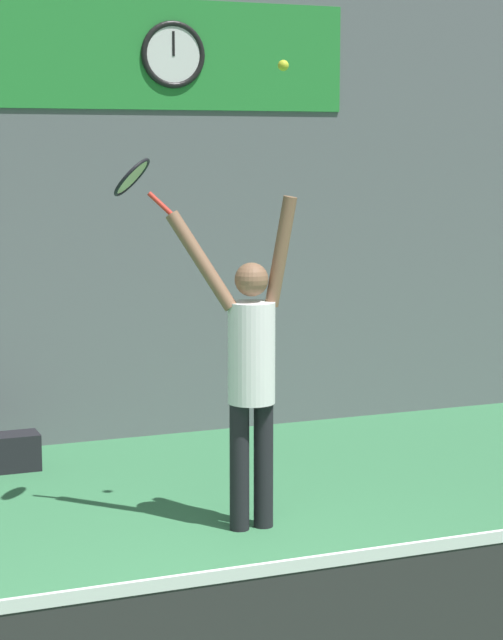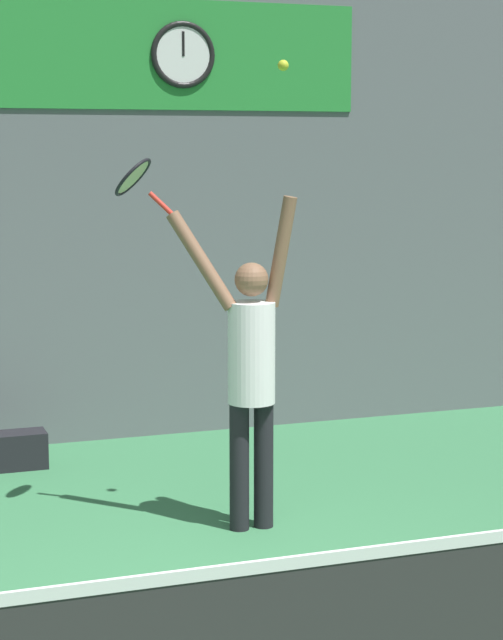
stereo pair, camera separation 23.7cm
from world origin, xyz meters
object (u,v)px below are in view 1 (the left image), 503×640
tennis_ball (283,65)px  scoreboard_clock (173,55)px  tennis_player (250,365)px  tennis_racket (134,179)px

tennis_ball → scoreboard_clock: bearing=87.2°
tennis_player → tennis_racket: size_ratio=5.17×
scoreboard_clock → tennis_racket: bearing=-113.7°
tennis_racket → tennis_ball: tennis_ball is taller
tennis_player → scoreboard_clock: bearing=83.1°
tennis_player → tennis_racket: 1.42m
scoreboard_clock → tennis_racket: 2.62m
tennis_player → tennis_racket: (-0.66, 0.39, 1.20)m
tennis_player → tennis_ball: (0.18, -0.10, 1.91)m
tennis_player → tennis_racket: bearing=149.6°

